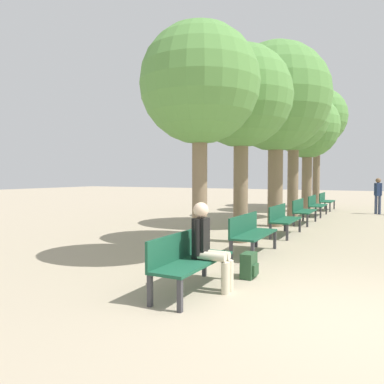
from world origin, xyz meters
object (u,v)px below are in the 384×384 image
(bench_row_1, at_px, (250,231))
(bench_row_3, at_px, (302,209))
(bench_row_5, at_px, (325,200))
(bench_row_4, at_px, (316,204))
(pedestrian_mid, at_px, (378,193))
(tree_row_3, at_px, (294,117))
(tree_row_4, at_px, (307,128))
(backpack, at_px, (249,266))
(tree_row_2, at_px, (276,98))
(person_seated, at_px, (208,243))
(tree_row_0, at_px, (200,86))
(bench_row_0, at_px, (188,257))
(bench_row_2, at_px, (283,218))
(tree_row_1, at_px, (241,98))
(tree_row_5, at_px, (317,118))

(bench_row_1, height_order, bench_row_3, same)
(bench_row_5, bearing_deg, bench_row_4, -90.00)
(pedestrian_mid, bearing_deg, bench_row_1, -102.30)
(tree_row_3, relative_size, tree_row_4, 1.00)
(tree_row_4, bearing_deg, bench_row_5, 58.55)
(tree_row_3, distance_m, backpack, 9.87)
(bench_row_3, height_order, tree_row_3, tree_row_3)
(tree_row_2, xyz_separation_m, pedestrian_mid, (2.96, 5.84, -3.30))
(bench_row_1, xyz_separation_m, backpack, (0.57, -1.78, -0.29))
(bench_row_5, bearing_deg, pedestrian_mid, -21.56)
(tree_row_2, relative_size, pedestrian_mid, 3.83)
(bench_row_3, bearing_deg, person_seated, -88.38)
(tree_row_4, distance_m, backpack, 12.62)
(bench_row_5, relative_size, tree_row_0, 0.37)
(bench_row_0, bearing_deg, backpack, 61.78)
(bench_row_4, xyz_separation_m, tree_row_3, (-0.68, -1.24, 3.45))
(bench_row_1, distance_m, pedestrian_mid, 10.70)
(bench_row_2, xyz_separation_m, backpack, (0.57, -4.61, -0.29))
(bench_row_0, distance_m, bench_row_3, 8.51)
(tree_row_2, bearing_deg, bench_row_1, -81.56)
(tree_row_2, xyz_separation_m, tree_row_4, (0.00, 5.62, -0.33))
(pedestrian_mid, bearing_deg, tree_row_1, -107.90)
(bench_row_0, bearing_deg, bench_row_5, 90.00)
(tree_row_2, bearing_deg, bench_row_5, 84.21)
(bench_row_0, bearing_deg, bench_row_4, 90.00)
(tree_row_3, bearing_deg, pedestrian_mid, 46.98)
(tree_row_1, relative_size, tree_row_4, 0.92)
(bench_row_4, bearing_deg, backpack, -86.84)
(tree_row_0, relative_size, pedestrian_mid, 2.93)
(tree_row_4, bearing_deg, tree_row_2, -90.00)
(bench_row_2, bearing_deg, bench_row_5, 90.00)
(bench_row_5, distance_m, tree_row_3, 5.38)
(bench_row_4, height_order, tree_row_5, tree_row_5)
(tree_row_5, height_order, pedestrian_mid, tree_row_5)
(bench_row_2, height_order, tree_row_2, tree_row_2)
(bench_row_3, xyz_separation_m, bench_row_4, (0.00, 2.84, 0.00))
(tree_row_0, relative_size, tree_row_4, 0.86)
(bench_row_0, distance_m, tree_row_0, 3.48)
(tree_row_4, xyz_separation_m, tree_row_5, (-0.00, 2.68, 0.82))
(bench_row_1, relative_size, bench_row_4, 1.00)
(tree_row_0, xyz_separation_m, tree_row_5, (-0.00, 13.97, 1.28))
(bench_row_5, bearing_deg, tree_row_1, -93.88)
(bench_row_0, xyz_separation_m, bench_row_2, (0.00, 5.67, 0.00))
(person_seated, xyz_separation_m, pedestrian_mid, (2.04, 13.11, 0.21))
(tree_row_4, height_order, pedestrian_mid, tree_row_4)
(bench_row_1, height_order, bench_row_2, same)
(bench_row_4, bearing_deg, tree_row_0, -94.08)
(tree_row_3, bearing_deg, bench_row_0, -86.13)
(bench_row_5, height_order, tree_row_5, tree_row_5)
(bench_row_5, distance_m, tree_row_4, 3.61)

